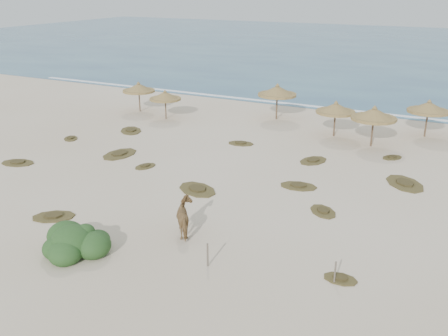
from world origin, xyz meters
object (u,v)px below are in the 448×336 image
(palapa_0, at_px, (139,88))
(horse, at_px, (186,218))
(bush, at_px, (74,243))
(palapa_1, at_px, (165,96))

(palapa_0, height_order, horse, palapa_0)
(palapa_0, bearing_deg, bush, -60.37)
(bush, bearing_deg, horse, 46.87)
(palapa_0, relative_size, horse, 1.87)
(palapa_1, height_order, horse, palapa_1)
(horse, xyz_separation_m, bush, (-3.45, -3.68, -0.35))
(palapa_0, relative_size, palapa_1, 1.30)
(palapa_0, height_order, palapa_1, palapa_0)
(palapa_1, xyz_separation_m, bush, (8.98, -20.94, -1.48))
(palapa_0, distance_m, palapa_1, 3.77)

